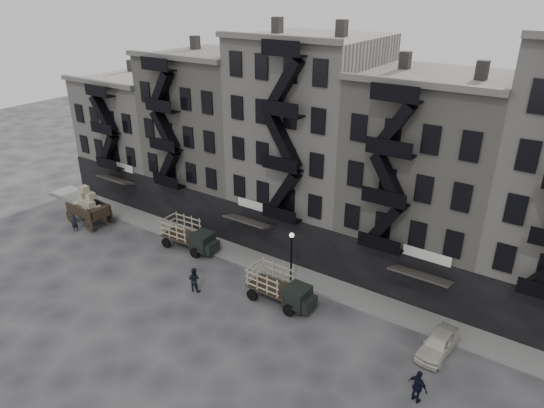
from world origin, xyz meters
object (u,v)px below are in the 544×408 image
Objects in this scene: wagon at (87,202)px; pedestrian_mid at (194,279)px; horse at (89,212)px; car_east at (438,344)px; policeman at (418,387)px; stake_truck_west at (189,233)px; stake_truck_east at (280,285)px; pedestrian_west at (75,223)px.

wagon is 2.36× the size of pedestrian_mid.
horse is 16.45m from pedestrian_mid.
car_east is 4.44m from policeman.
stake_truck_west reaches higher than car_east.
wagon is (0.38, -0.32, 1.27)m from horse.
stake_truck_east is at bearing -172.57° from pedestrian_mid.
stake_truck_west reaches higher than pedestrian_west.
policeman is (21.54, -5.37, -0.44)m from stake_truck_west.
stake_truck_east is 2.65× the size of pedestrian_mid.
car_east is 2.38× the size of pedestrian_west.
stake_truck_east is (10.56, -2.08, -0.03)m from stake_truck_west.
wagon is 32.51m from car_east.
stake_truck_east is 1.27× the size of car_east.
car_east is 2.09× the size of pedestrian_mid.
pedestrian_west is 32.29m from policeman.
policeman is at bearing -15.53° from stake_truck_east.
stake_truck_east is 6.38m from pedestrian_mid.
pedestrian_west is (0.46, -1.84, -1.25)m from wagon.
pedestrian_west is at bearing 15.79° from policeman.
stake_truck_west is (11.16, 1.69, -0.63)m from wagon.
wagon is 1.13× the size of car_east.
wagon reaches higher than car_east.
horse is 33.31m from policeman.
wagon is at bearing -173.53° from stake_truck_west.
pedestrian_west is at bearing -163.88° from stake_truck_west.
policeman is at bearing -105.85° from horse.
car_east is (21.31, -0.95, -0.78)m from stake_truck_west.
pedestrian_mid is (15.79, -2.71, -1.14)m from wagon.
stake_truck_west is 2.72× the size of pedestrian_mid.
stake_truck_east is 3.02× the size of pedestrian_west.
pedestrian_mid is (-16.67, -3.44, 0.27)m from car_east.
policeman reaches higher than pedestrian_west.
horse is 0.49× the size of car_east.
policeman reaches higher than horse.
stake_truck_east is 10.84m from car_east.
car_east is 17.03m from pedestrian_mid.
car_east is 32.11m from pedestrian_west.
stake_truck_west is at bearing -57.41° from pedestrian_mid.
pedestrian_west is 15.36m from pedestrian_mid.
stake_truck_west reaches higher than policeman.
pedestrian_west is at bearing -174.92° from stake_truck_east.
stake_truck_west is at bearing -177.27° from car_east.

